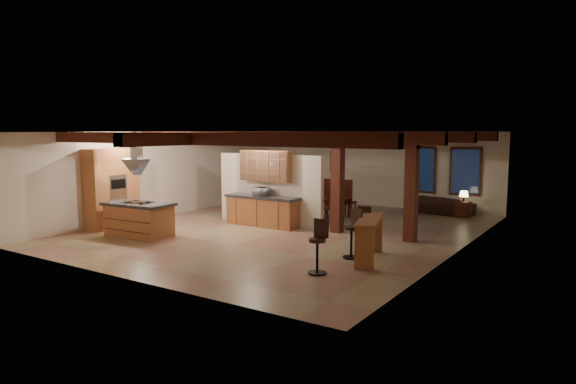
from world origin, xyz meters
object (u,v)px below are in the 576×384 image
at_px(sofa, 443,205).
at_px(bar_counter, 369,232).
at_px(kitchen_island, 139,219).
at_px(dining_table, 319,208).

distance_m(sofa, bar_counter, 7.49).
distance_m(kitchen_island, bar_counter, 6.57).
bearing_deg(bar_counter, sofa, 94.26).
relative_size(kitchen_island, sofa, 0.96).
relative_size(kitchen_island, dining_table, 1.02).
bearing_deg(dining_table, sofa, 40.33).
xyz_separation_m(dining_table, sofa, (3.25, 3.14, -0.04)).
bearing_deg(sofa, kitchen_island, 62.98).
relative_size(kitchen_island, bar_counter, 1.07).
bearing_deg(dining_table, bar_counter, -52.36).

